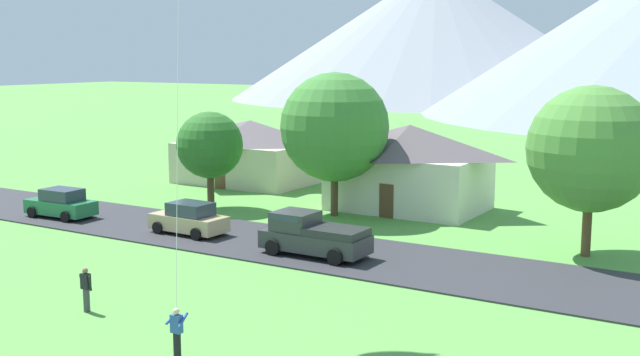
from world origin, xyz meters
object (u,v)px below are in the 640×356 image
at_px(tree_near_right, 335,127).
at_px(pickup_truck_charcoal_west_side, 312,235).
at_px(tree_right_of_center, 210,145).
at_px(parked_car_tan_west_end, 189,219).
at_px(house_leftmost, 251,150).
at_px(tree_near_left, 591,149).
at_px(watcher_person, 86,289).
at_px(house_left_center, 409,166).
at_px(parked_car_green_mid_west, 61,204).

height_order(tree_near_right, pickup_truck_charcoal_west_side, tree_near_right).
height_order(tree_right_of_center, parked_car_tan_west_end, tree_right_of_center).
relative_size(house_leftmost, tree_near_left, 1.29).
relative_size(house_leftmost, tree_near_right, 1.23).
xyz_separation_m(parked_car_tan_west_end, watcher_person, (4.99, -11.58, 0.01)).
height_order(house_leftmost, house_left_center, house_left_center).
distance_m(house_left_center, pickup_truck_charcoal_west_side, 13.07).
bearing_deg(parked_car_green_mid_west, parked_car_tan_west_end, 3.63).
relative_size(house_leftmost, parked_car_green_mid_west, 2.44).
bearing_deg(parked_car_tan_west_end, parked_car_green_mid_west, -176.37).
bearing_deg(parked_car_green_mid_west, watcher_person, -37.78).
relative_size(tree_near_right, parked_car_green_mid_west, 1.98).
xyz_separation_m(pickup_truck_charcoal_west_side, watcher_person, (-2.93, -11.16, -0.18)).
xyz_separation_m(house_left_center, pickup_truck_charcoal_west_side, (1.01, -12.93, -1.65)).
bearing_deg(tree_near_right, pickup_truck_charcoal_west_side, -65.90).
xyz_separation_m(tree_right_of_center, parked_car_green_mid_west, (-5.56, -6.84, -3.09)).
xyz_separation_m(tree_near_right, parked_car_green_mid_west, (-13.17, -8.99, -4.39)).
xyz_separation_m(tree_right_of_center, tree_near_right, (7.61, 2.14, 1.30)).
bearing_deg(parked_car_tan_west_end, tree_right_of_center, 120.18).
bearing_deg(house_leftmost, watcher_person, -65.26).
bearing_deg(tree_near_left, house_left_center, 152.99).
relative_size(house_left_center, tree_near_right, 1.13).
relative_size(parked_car_green_mid_west, pickup_truck_charcoal_west_side, 0.82).
height_order(parked_car_green_mid_west, watcher_person, parked_car_green_mid_west).
bearing_deg(tree_right_of_center, tree_near_right, 15.74).
bearing_deg(house_left_center, tree_near_left, -27.01).
xyz_separation_m(tree_near_right, watcher_person, (1.02, -19.99, -4.38)).
relative_size(tree_near_left, tree_near_right, 0.95).
bearing_deg(tree_right_of_center, watcher_person, -64.19).
bearing_deg(watcher_person, house_left_center, 85.45).
bearing_deg(house_left_center, house_leftmost, 166.66).
distance_m(pickup_truck_charcoal_west_side, watcher_person, 11.54).
distance_m(house_leftmost, tree_near_right, 14.20).
relative_size(tree_near_left, parked_car_green_mid_west, 1.89).
distance_m(house_left_center, tree_near_right, 5.65).
height_order(parked_car_tan_west_end, parked_car_green_mid_west, same).
bearing_deg(tree_near_left, parked_car_tan_west_end, -161.36).
distance_m(tree_near_left, tree_right_of_center, 22.59).
distance_m(tree_near_right, parked_car_green_mid_west, 16.54).
distance_m(parked_car_tan_west_end, watcher_person, 12.61).
bearing_deg(house_left_center, parked_car_green_mid_west, -140.90).
bearing_deg(house_left_center, parked_car_tan_west_end, -118.91).
relative_size(house_leftmost, watcher_person, 6.23).
relative_size(tree_near_right, parked_car_tan_west_end, 1.99).
relative_size(tree_near_left, tree_right_of_center, 1.34).
relative_size(tree_near_right, watcher_person, 5.06).
relative_size(tree_right_of_center, pickup_truck_charcoal_west_side, 1.16).
bearing_deg(watcher_person, house_leftmost, 114.74).
bearing_deg(pickup_truck_charcoal_west_side, parked_car_tan_west_end, 176.95).
distance_m(house_left_center, watcher_person, 24.23).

